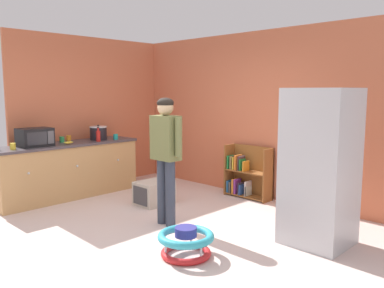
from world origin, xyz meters
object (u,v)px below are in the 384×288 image
kitchen_counter (68,170)px  microwave (35,137)px  refrigerator (320,167)px  teal_cup (116,137)px  green_cup (62,139)px  pet_carrier (154,193)px  banana_bunch (69,143)px  standing_person (166,149)px  crock_pot (98,133)px  yellow_cup (13,146)px  bookshelf (246,175)px  ketchup_bottle (98,136)px  orange_cup (69,138)px  baby_walker (186,242)px

kitchen_counter → microwave: (0.01, -0.52, 0.59)m
kitchen_counter → refrigerator: bearing=14.4°
teal_cup → green_cup: 0.90m
pet_carrier → banana_bunch: size_ratio=3.54×
kitchen_counter → standing_person: standing_person is taller
kitchen_counter → microwave: bearing=-89.3°
crock_pot → yellow_cup: 1.52m
bookshelf → yellow_cup: bearing=-123.8°
ketchup_bottle → yellow_cup: 1.37m
ketchup_bottle → green_cup: 0.59m
refrigerator → microwave: 4.20m
ketchup_bottle → orange_cup: (-0.44, -0.30, -0.05)m
baby_walker → crock_pot: size_ratio=2.04×
yellow_cup → bookshelf: bearing=56.2°
crock_pot → pet_carrier: bearing=4.2°
microwave → teal_cup: (0.18, 1.36, -0.09)m
refrigerator → baby_walker: bearing=-121.5°
bookshelf → orange_cup: orange_cup is taller
refrigerator → orange_cup: size_ratio=18.74×
microwave → yellow_cup: bearing=-73.6°
standing_person → baby_walker: size_ratio=2.75×
baby_walker → banana_bunch: size_ratio=3.87×
microwave → crock_pot: microwave is taller
baby_walker → pet_carrier: (-1.74, 1.04, 0.02)m
green_cup → ketchup_bottle: bearing=53.1°
standing_person → teal_cup: size_ratio=17.49×
green_cup → orange_cup: 0.19m
refrigerator → teal_cup: bearing=-177.4°
ketchup_bottle → green_cup: (-0.35, -0.47, -0.05)m
standing_person → teal_cup: 2.11m
baby_walker → pet_carrier: 2.03m
standing_person → ketchup_bottle: bearing=172.7°
teal_cup → yellow_cup: size_ratio=1.00×
kitchen_counter → crock_pot: 0.83m
kitchen_counter → standing_person: bearing=5.5°
refrigerator → microwave: (-3.91, -1.53, 0.15)m
refrigerator → crock_pot: (-3.92, -0.40, 0.13)m
refrigerator → pet_carrier: (-2.56, -0.30, -0.71)m
teal_cup → crock_pot: bearing=-129.9°
pet_carrier → teal_cup: 1.41m
microwave → bookshelf: bearing=50.9°
refrigerator → yellow_cup: refrigerator is taller
ketchup_bottle → orange_cup: bearing=-145.5°
baby_walker → teal_cup: bearing=158.3°
teal_cup → yellow_cup: 1.74m
microwave → banana_bunch: bearing=70.3°
bookshelf → ketchup_bottle: ketchup_bottle is taller
banana_bunch → teal_cup: teal_cup is taller
pet_carrier → baby_walker: bearing=-30.7°
orange_cup → baby_walker: bearing=-8.4°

